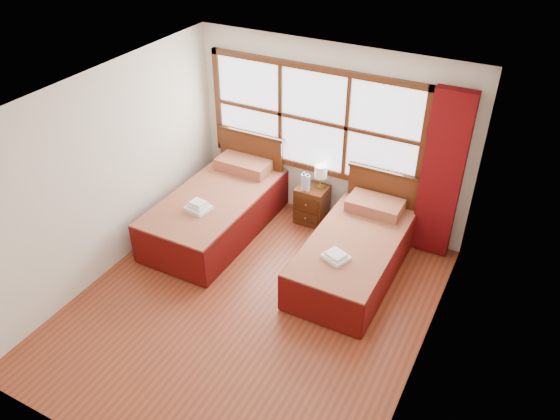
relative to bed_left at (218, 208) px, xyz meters
The scene contains 15 objects.
floor 1.74m from the bed_left, 44.48° to the right, with size 4.50×4.50×0.00m, color brown.
ceiling 2.83m from the bed_left, 44.48° to the right, with size 4.50×4.50×0.00m, color white.
wall_back 1.87m from the bed_left, 40.90° to the left, with size 4.00×4.00×0.00m, color silver.
wall_left 1.72m from the bed_left, 123.21° to the right, with size 4.50×4.50×0.00m, color silver.
wall_right 3.56m from the bed_left, 20.39° to the right, with size 4.50×4.50×0.00m, color silver.
window 1.82m from the bed_left, 46.41° to the left, with size 3.16×0.06×1.56m.
curtain 3.07m from the bed_left, 17.98° to the left, with size 0.50×0.16×2.30m, color #670A0D.
bed_left is the anchor object (origin of this frame).
bed_right 2.07m from the bed_left, ahead, with size 1.07×2.09×1.04m.
nightstand 1.36m from the bed_left, 36.14° to the left, with size 0.43×0.42×0.57m.
towels_left 0.56m from the bed_left, 88.68° to the right, with size 0.34×0.31×0.13m.
towels_right 2.09m from the bed_left, 14.37° to the right, with size 0.35×0.33×0.08m.
lamp 1.54m from the bed_left, 36.04° to the left, with size 0.18×0.18×0.35m.
bottle_near 1.27m from the bed_left, 34.78° to the left, with size 0.07×0.07×0.28m.
bottle_far 1.32m from the bed_left, 33.28° to the left, with size 0.07×0.07×0.27m.
Camera 1 is at (2.56, -4.11, 4.63)m, focal length 35.00 mm.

